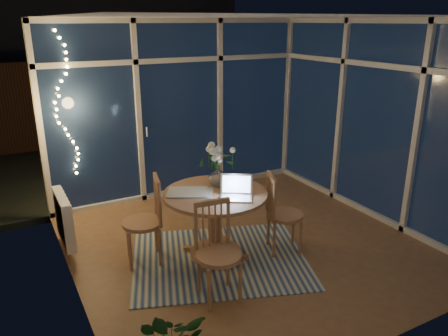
{
  "coord_description": "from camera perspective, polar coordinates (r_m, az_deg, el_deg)",
  "views": [
    {
      "loc": [
        -2.49,
        -4.0,
        2.57
      ],
      "look_at": [
        -0.19,
        0.25,
        0.93
      ],
      "focal_mm": 35.0,
      "sensor_mm": 36.0,
      "label": 1
    }
  ],
  "objects": [
    {
      "name": "garden_shrubs",
      "position": [
        7.88,
        -15.01,
        2.51
      ],
      "size": [
        0.9,
        0.9,
        0.9
      ],
      "primitive_type": "sphere",
      "color": "#183116",
      "rests_on": "ground"
    },
    {
      "name": "laptop",
      "position": [
        4.58,
        1.56,
        -2.55
      ],
      "size": [
        0.44,
        0.43,
        0.25
      ],
      "primitive_type": null,
      "rotation": [
        0.0,
        0.0,
        -0.57
      ],
      "color": "silver",
      "rests_on": "dining_table"
    },
    {
      "name": "radiator",
      "position": [
        5.38,
        -20.22,
        -6.22
      ],
      "size": [
        0.1,
        0.7,
        0.58
      ],
      "primitive_type": "cube",
      "color": "white",
      "rests_on": "wall_left"
    },
    {
      "name": "wall_right",
      "position": [
        6.14,
        19.53,
        5.77
      ],
      "size": [
        0.04,
        4.0,
        2.6
      ],
      "primitive_type": "cube",
      "color": "silver",
      "rests_on": "floor"
    },
    {
      "name": "window_wall_right",
      "position": [
        6.12,
        19.27,
        5.74
      ],
      "size": [
        0.1,
        4.0,
        2.6
      ],
      "primitive_type": "cube",
      "color": "silver",
      "rests_on": "floor"
    },
    {
      "name": "chair_front",
      "position": [
        4.18,
        -0.67,
        -11.08
      ],
      "size": [
        0.51,
        0.51,
        0.98
      ],
      "primitive_type": "cube",
      "rotation": [
        0.0,
        0.0,
        -0.12
      ],
      "color": "#A06E48",
      "rests_on": "floor"
    },
    {
      "name": "garden_patio",
      "position": [
        9.84,
        -9.71,
        2.99
      ],
      "size": [
        12.0,
        6.0,
        0.1
      ],
      "primitive_type": "cube",
      "color": "black",
      "rests_on": "ground"
    },
    {
      "name": "wall_back",
      "position": [
        6.62,
        -5.85,
        7.61
      ],
      "size": [
        4.0,
        0.04,
        2.6
      ],
      "primitive_type": "cube",
      "color": "silver",
      "rests_on": "floor"
    },
    {
      "name": "wall_front",
      "position": [
        3.44,
        21.18,
        -4.23
      ],
      "size": [
        4.0,
        0.04,
        2.6
      ],
      "primitive_type": "cube",
      "color": "silver",
      "rests_on": "floor"
    },
    {
      "name": "rug",
      "position": [
        5.04,
        -0.57,
        -11.8
      ],
      "size": [
        2.34,
        2.11,
        0.01
      ],
      "primitive_type": "cube",
      "rotation": [
        0.0,
        0.0,
        -0.35
      ],
      "color": "beige",
      "rests_on": "floor"
    },
    {
      "name": "flower_vase",
      "position": [
        4.94,
        -0.77,
        -1.15
      ],
      "size": [
        0.26,
        0.26,
        0.21
      ],
      "primitive_type": "imported",
      "rotation": [
        0.0,
        0.0,
        -0.35
      ],
      "color": "white",
      "rests_on": "dining_table"
    },
    {
      "name": "ceiling",
      "position": [
        4.71,
        3.67,
        19.11
      ],
      "size": [
        4.0,
        4.0,
        0.0
      ],
      "primitive_type": "plane",
      "color": "silver",
      "rests_on": "wall_back"
    },
    {
      "name": "phone",
      "position": [
        4.63,
        -0.1,
        -3.9
      ],
      "size": [
        0.1,
        0.06,
        0.01
      ],
      "primitive_type": "cube",
      "rotation": [
        0.0,
        0.0,
        -0.06
      ],
      "color": "black",
      "rests_on": "dining_table"
    },
    {
      "name": "chair_left",
      "position": [
        4.86,
        -10.63,
        -6.78
      ],
      "size": [
        0.55,
        0.55,
        1.0
      ],
      "primitive_type": "cube",
      "rotation": [
        0.0,
        0.0,
        -1.79
      ],
      "color": "#A06E48",
      "rests_on": "floor"
    },
    {
      "name": "newspapers",
      "position": [
        4.78,
        -4.5,
        -3.15
      ],
      "size": [
        0.53,
        0.51,
        0.02
      ],
      "primitive_type": "cube",
      "rotation": [
        0.0,
        0.0,
        -0.64
      ],
      "color": "#B8B7AF",
      "rests_on": "dining_table"
    },
    {
      "name": "window_wall_back",
      "position": [
        6.58,
        -5.71,
        7.55
      ],
      "size": [
        4.0,
        0.1,
        2.6
      ],
      "primitive_type": "cube",
      "color": "silver",
      "rests_on": "floor"
    },
    {
      "name": "wall_left",
      "position": [
        4.22,
        -20.42,
        0.07
      ],
      "size": [
        0.04,
        4.0,
        2.6
      ],
      "primitive_type": "cube",
      "color": "silver",
      "rests_on": "floor"
    },
    {
      "name": "chair_right",
      "position": [
        5.05,
        7.97,
        -5.84
      ],
      "size": [
        0.58,
        0.58,
        0.96
      ],
      "primitive_type": "cube",
      "rotation": [
        0.0,
        0.0,
        1.2
      ],
      "color": "#A06E48",
      "rests_on": "floor"
    },
    {
      "name": "bowl",
      "position": [
        4.98,
        2.17,
        -2.04
      ],
      "size": [
        0.19,
        0.19,
        0.04
      ],
      "primitive_type": "imported",
      "rotation": [
        0.0,
        0.0,
        -0.35
      ],
      "color": "white",
      "rests_on": "dining_table"
    },
    {
      "name": "dining_table",
      "position": [
        4.93,
        -1.13,
        -7.43
      ],
      "size": [
        1.47,
        1.47,
        0.78
      ],
      "primitive_type": "cylinder",
      "rotation": [
        0.0,
        0.0,
        -0.35
      ],
      "color": "#A06E48",
      "rests_on": "floor"
    },
    {
      "name": "fairy_lights",
      "position": [
        6.03,
        -20.18,
        7.65
      ],
      "size": [
        0.24,
        0.1,
        1.85
      ],
      "primitive_type": null,
      "color": "#FFC566",
      "rests_on": "window_wall_back"
    },
    {
      "name": "neighbour_roof",
      "position": [
        12.81,
        -16.55,
        16.37
      ],
      "size": [
        7.0,
        3.0,
        2.2
      ],
      "primitive_type": "cube",
      "color": "#303339",
      "rests_on": "ground"
    },
    {
      "name": "garden_fence",
      "position": [
        9.96,
        -13.72,
        8.58
      ],
      "size": [
        11.0,
        0.08,
        1.8
      ],
      "primitive_type": "cube",
      "color": "#352313",
      "rests_on": "ground"
    },
    {
      "name": "floor",
      "position": [
        5.36,
        3.09,
        -9.87
      ],
      "size": [
        4.0,
        4.0,
        0.0
      ],
      "primitive_type": "plane",
      "color": "brown",
      "rests_on": "ground"
    }
  ]
}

